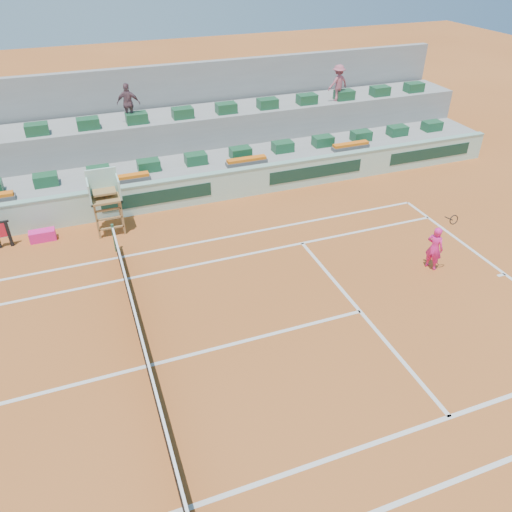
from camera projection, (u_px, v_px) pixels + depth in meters
name	position (u px, v px, depth m)	size (l,w,h in m)	color
ground	(147.00, 366.00, 13.06)	(90.00, 90.00, 0.00)	#9F4E1E
seating_tier_lower	(100.00, 182.00, 21.09)	(36.00, 4.00, 1.20)	gray
seating_tier_upper	(93.00, 153.00, 21.96)	(36.00, 2.40, 2.60)	gray
stadium_back_wall	(87.00, 122.00, 22.71)	(36.00, 0.40, 4.40)	gray
player_bag	(43.00, 235.00, 18.22)	(0.91, 0.40, 0.40)	#F51F85
spectator_mid	(129.00, 104.00, 20.90)	(0.98, 0.41, 1.67)	brown
spectator_right	(338.00, 83.00, 23.67)	(1.07, 0.62, 1.66)	#A75361
court_lines	(146.00, 366.00, 13.06)	(23.89, 11.09, 0.01)	silver
tennis_net	(144.00, 352.00, 12.77)	(0.10, 11.97, 1.10)	black
advertising_hoarding	(106.00, 204.00, 19.36)	(36.00, 0.34, 1.26)	#A8D4C0
umpire_chair	(105.00, 194.00, 18.07)	(1.10, 0.90, 2.40)	brown
seat_row_lower	(99.00, 172.00, 19.94)	(32.90, 0.60, 0.44)	#1A4F2D
seat_row_upper	(88.00, 123.00, 20.65)	(32.90, 0.60, 0.44)	#1A4F2D
flower_planters	(61.00, 188.00, 18.92)	(26.80, 0.36, 0.28)	#505050
towel_rack	(2.00, 232.00, 17.62)	(0.63, 0.10, 1.03)	black
tennis_player	(435.00, 248.00, 16.42)	(0.58, 0.90, 2.28)	#F51F85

